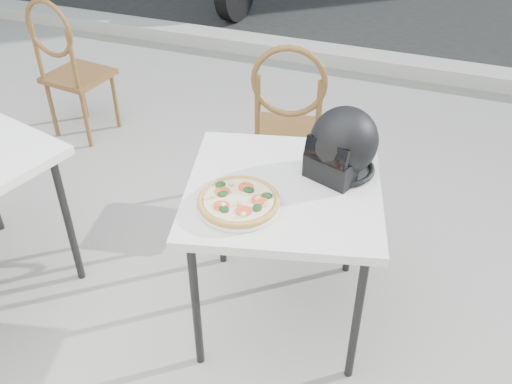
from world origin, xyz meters
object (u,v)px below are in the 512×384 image
(cafe_table_main, at_px, (283,199))
(cafe_chair_main, at_px, (290,120))
(cafe_chair_side, at_px, (67,62))
(plate, at_px, (239,205))
(pizza, at_px, (239,201))
(helmet, at_px, (342,145))

(cafe_table_main, height_order, cafe_chair_main, cafe_chair_main)
(cafe_chair_side, bearing_deg, plate, 151.40)
(cafe_chair_main, bearing_deg, pizza, 85.90)
(helmet, relative_size, cafe_chair_main, 0.35)
(plate, bearing_deg, helmet, 50.92)
(pizza, xyz_separation_m, helmet, (0.30, 0.37, 0.09))
(plate, distance_m, cafe_chair_side, 2.10)
(pizza, bearing_deg, cafe_chair_main, 96.15)
(plate, height_order, pizza, pizza)
(cafe_chair_side, bearing_deg, helmet, 164.00)
(pizza, bearing_deg, cafe_chair_side, 143.63)
(cafe_table_main, xyz_separation_m, cafe_chair_main, (-0.22, 0.79, -0.10))
(cafe_table_main, distance_m, pizza, 0.24)
(helmet, distance_m, cafe_chair_side, 2.19)
(cafe_table_main, bearing_deg, pizza, -121.24)
(helmet, distance_m, cafe_chair_main, 0.79)
(helmet, bearing_deg, plate, -109.02)
(plate, distance_m, cafe_chair_main, 1.00)
(helmet, bearing_deg, cafe_chair_side, 176.29)
(cafe_table_main, bearing_deg, cafe_chair_main, 105.60)
(cafe_table_main, distance_m, cafe_chair_main, 0.83)
(cafe_chair_main, relative_size, cafe_chair_side, 1.04)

